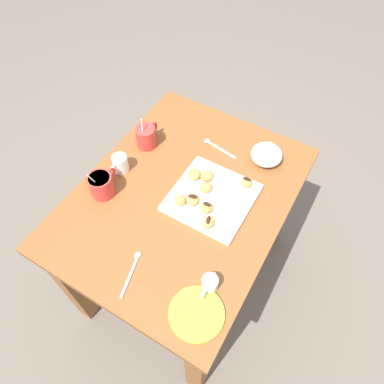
{
  "coord_description": "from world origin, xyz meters",
  "views": [
    {
      "loc": [
        -0.64,
        -0.42,
        1.81
      ],
      "look_at": [
        0.02,
        -0.03,
        0.75
      ],
      "focal_mm": 32.91,
      "sensor_mm": 36.0,
      "label": 1
    }
  ],
  "objects_px": {
    "pastry_plate_square": "(212,197)",
    "chocolate_sauce_pitcher": "(210,283)",
    "cream_pitcher_white": "(120,163)",
    "beignet_5": "(207,176)",
    "ice_cream_bowl": "(267,154)",
    "beignet_4": "(206,187)",
    "beignet_6": "(180,200)",
    "beignet_3": "(246,182)",
    "coffee_mug_red_right": "(146,136)",
    "beignet_0": "(193,200)",
    "coffee_mug_red_left": "(102,184)",
    "beignet_7": "(207,208)",
    "dining_table": "(184,215)",
    "beignet_2": "(194,174)",
    "saucer_lime_left": "(196,314)",
    "beignet_1": "(208,223)"
  },
  "relations": [
    {
      "from": "beignet_4",
      "to": "beignet_2",
      "type": "bearing_deg",
      "value": 64.79
    },
    {
      "from": "dining_table",
      "to": "saucer_lime_left",
      "type": "height_order",
      "value": "saucer_lime_left"
    },
    {
      "from": "beignet_7",
      "to": "dining_table",
      "type": "bearing_deg",
      "value": 77.15
    },
    {
      "from": "ice_cream_bowl",
      "to": "dining_table",
      "type": "bearing_deg",
      "value": 147.8
    },
    {
      "from": "beignet_5",
      "to": "beignet_7",
      "type": "distance_m",
      "value": 0.14
    },
    {
      "from": "coffee_mug_red_right",
      "to": "ice_cream_bowl",
      "type": "relative_size",
      "value": 1.11
    },
    {
      "from": "chocolate_sauce_pitcher",
      "to": "beignet_5",
      "type": "distance_m",
      "value": 0.42
    },
    {
      "from": "ice_cream_bowl",
      "to": "beignet_7",
      "type": "height_order",
      "value": "ice_cream_bowl"
    },
    {
      "from": "saucer_lime_left",
      "to": "beignet_4",
      "type": "bearing_deg",
      "value": 25.74
    },
    {
      "from": "ice_cream_bowl",
      "to": "beignet_1",
      "type": "distance_m",
      "value": 0.39
    },
    {
      "from": "coffee_mug_red_left",
      "to": "beignet_1",
      "type": "bearing_deg",
      "value": -80.96
    },
    {
      "from": "saucer_lime_left",
      "to": "beignet_7",
      "type": "xyz_separation_m",
      "value": [
        0.33,
        0.15,
        0.03
      ]
    },
    {
      "from": "saucer_lime_left",
      "to": "beignet_3",
      "type": "relative_size",
      "value": 3.82
    },
    {
      "from": "beignet_5",
      "to": "pastry_plate_square",
      "type": "bearing_deg",
      "value": -137.09
    },
    {
      "from": "beignet_2",
      "to": "cream_pitcher_white",
      "type": "bearing_deg",
      "value": 111.02
    },
    {
      "from": "coffee_mug_red_left",
      "to": "ice_cream_bowl",
      "type": "bearing_deg",
      "value": -45.38
    },
    {
      "from": "dining_table",
      "to": "beignet_5",
      "type": "xyz_separation_m",
      "value": [
        0.1,
        -0.05,
        0.18
      ]
    },
    {
      "from": "cream_pitcher_white",
      "to": "beignet_5",
      "type": "relative_size",
      "value": 2.13
    },
    {
      "from": "chocolate_sauce_pitcher",
      "to": "beignet_2",
      "type": "relative_size",
      "value": 1.71
    },
    {
      "from": "pastry_plate_square",
      "to": "chocolate_sauce_pitcher",
      "type": "xyz_separation_m",
      "value": [
        -0.3,
        -0.16,
        0.02
      ]
    },
    {
      "from": "beignet_0",
      "to": "beignet_1",
      "type": "xyz_separation_m",
      "value": [
        -0.05,
        -0.1,
        -0.0
      ]
    },
    {
      "from": "saucer_lime_left",
      "to": "beignet_6",
      "type": "height_order",
      "value": "beignet_6"
    },
    {
      "from": "dining_table",
      "to": "beignet_7",
      "type": "height_order",
      "value": "beignet_7"
    },
    {
      "from": "pastry_plate_square",
      "to": "beignet_4",
      "type": "relative_size",
      "value": 6.21
    },
    {
      "from": "dining_table",
      "to": "ice_cream_bowl",
      "type": "distance_m",
      "value": 0.41
    },
    {
      "from": "cream_pitcher_white",
      "to": "beignet_5",
      "type": "bearing_deg",
      "value": -69.41
    },
    {
      "from": "beignet_2",
      "to": "beignet_6",
      "type": "relative_size",
      "value": 1.27
    },
    {
      "from": "pastry_plate_square",
      "to": "beignet_5",
      "type": "distance_m",
      "value": 0.09
    },
    {
      "from": "coffee_mug_red_right",
      "to": "saucer_lime_left",
      "type": "relative_size",
      "value": 0.81
    },
    {
      "from": "dining_table",
      "to": "coffee_mug_red_right",
      "type": "relative_size",
      "value": 6.92
    },
    {
      "from": "saucer_lime_left",
      "to": "beignet_7",
      "type": "height_order",
      "value": "beignet_7"
    },
    {
      "from": "beignet_3",
      "to": "beignet_7",
      "type": "distance_m",
      "value": 0.19
    },
    {
      "from": "ice_cream_bowl",
      "to": "beignet_4",
      "type": "relative_size",
      "value": 2.68
    },
    {
      "from": "coffee_mug_red_right",
      "to": "coffee_mug_red_left",
      "type": "bearing_deg",
      "value": -180.0
    },
    {
      "from": "beignet_7",
      "to": "chocolate_sauce_pitcher",
      "type": "bearing_deg",
      "value": -149.02
    },
    {
      "from": "pastry_plate_square",
      "to": "coffee_mug_red_right",
      "type": "bearing_deg",
      "value": 73.67
    },
    {
      "from": "dining_table",
      "to": "beignet_6",
      "type": "bearing_deg",
      "value": -159.76
    },
    {
      "from": "beignet_5",
      "to": "coffee_mug_red_left",
      "type": "bearing_deg",
      "value": 127.88
    },
    {
      "from": "cream_pitcher_white",
      "to": "beignet_0",
      "type": "height_order",
      "value": "cream_pitcher_white"
    },
    {
      "from": "beignet_4",
      "to": "beignet_5",
      "type": "relative_size",
      "value": 0.95
    },
    {
      "from": "cream_pitcher_white",
      "to": "beignet_4",
      "type": "distance_m",
      "value": 0.35
    },
    {
      "from": "beignet_6",
      "to": "beignet_3",
      "type": "bearing_deg",
      "value": -41.41
    },
    {
      "from": "beignet_6",
      "to": "beignet_7",
      "type": "bearing_deg",
      "value": -78.46
    },
    {
      "from": "coffee_mug_red_right",
      "to": "beignet_0",
      "type": "bearing_deg",
      "value": -117.64
    },
    {
      "from": "beignet_0",
      "to": "beignet_5",
      "type": "bearing_deg",
      "value": 4.1
    },
    {
      "from": "chocolate_sauce_pitcher",
      "to": "saucer_lime_left",
      "type": "distance_m",
      "value": 0.1
    },
    {
      "from": "ice_cream_bowl",
      "to": "beignet_6",
      "type": "xyz_separation_m",
      "value": [
        -0.36,
        0.18,
        -0.01
      ]
    },
    {
      "from": "pastry_plate_square",
      "to": "coffee_mug_red_left",
      "type": "height_order",
      "value": "coffee_mug_red_left"
    },
    {
      "from": "pastry_plate_square",
      "to": "saucer_lime_left",
      "type": "bearing_deg",
      "value": -157.51
    },
    {
      "from": "dining_table",
      "to": "chocolate_sauce_pitcher",
      "type": "relative_size",
      "value": 10.51
    }
  ]
}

